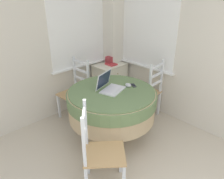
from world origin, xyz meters
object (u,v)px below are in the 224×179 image
object	(u,v)px
round_dining_table	(112,102)
corner_cabinet	(110,82)
laptop	(110,86)
dining_chair_near_back_window	(76,91)
computer_mouse	(128,85)
dining_chair_near_right_window	(147,91)
storage_box	(110,60)
dining_chair_camera_near	(100,152)
cell_phone	(134,85)
book_on_cabinet	(111,64)

from	to	relation	value
round_dining_table	corner_cabinet	size ratio (longest dim) A/B	1.67
corner_cabinet	laptop	bearing A→B (deg)	-133.39
laptop	dining_chair_near_back_window	xyz separation A→B (m)	(-0.01, 0.82, -0.36)
round_dining_table	computer_mouse	xyz separation A→B (m)	(0.26, -0.07, 0.20)
corner_cabinet	dining_chair_near_right_window	bearing A→B (deg)	-87.96
round_dining_table	dining_chair_near_right_window	xyz separation A→B (m)	(0.86, 0.04, -0.13)
storage_box	computer_mouse	bearing A→B (deg)	-120.72
dining_chair_camera_near	laptop	bearing A→B (deg)	39.94
laptop	computer_mouse	size ratio (longest dim) A/B	4.08
round_dining_table	corner_cabinet	bearing A→B (deg)	47.87
dining_chair_camera_near	cell_phone	bearing A→B (deg)	23.22
computer_mouse	book_on_cabinet	size ratio (longest dim) A/B	0.53
laptop	dining_chair_near_right_window	size ratio (longest dim) A/B	0.41
round_dining_table	laptop	bearing A→B (deg)	86.84
cell_phone	dining_chair_near_back_window	bearing A→B (deg)	110.26
dining_chair_near_back_window	corner_cabinet	size ratio (longest dim) A/B	1.37
laptop	cell_phone	world-z (taller)	laptop
dining_chair_near_right_window	corner_cabinet	distance (m)	0.89
laptop	corner_cabinet	xyz separation A→B (m)	(0.83, 0.88, -0.45)
dining_chair_near_back_window	storage_box	distance (m)	0.94
computer_mouse	corner_cabinet	distance (m)	1.22
book_on_cabinet	storage_box	bearing A→B (deg)	60.30
laptop	cell_phone	bearing A→B (deg)	-21.65
cell_phone	laptop	bearing A→B (deg)	158.35
dining_chair_near_back_window	dining_chair_camera_near	size ratio (longest dim) A/B	1.00
round_dining_table	book_on_cabinet	world-z (taller)	round_dining_table
dining_chair_near_back_window	dining_chair_near_right_window	xyz separation A→B (m)	(0.87, -0.83, 0.00)
laptop	cell_phone	distance (m)	0.37
dining_chair_near_right_window	dining_chair_camera_near	world-z (taller)	same
dining_chair_camera_near	book_on_cabinet	size ratio (longest dim) A/B	5.21
round_dining_table	book_on_cabinet	distance (m)	1.21
cell_phone	book_on_cabinet	world-z (taller)	cell_phone
cell_phone	storage_box	xyz separation A→B (m)	(0.52, 1.04, 0.03)
storage_box	cell_phone	bearing A→B (deg)	-116.49
cell_phone	dining_chair_near_right_window	world-z (taller)	dining_chair_near_right_window
cell_phone	dining_chair_camera_near	xyz separation A→B (m)	(-1.03, -0.44, -0.31)
computer_mouse	corner_cabinet	world-z (taller)	computer_mouse
corner_cabinet	storage_box	xyz separation A→B (m)	(0.03, 0.03, 0.43)
laptop	dining_chair_camera_near	bearing A→B (deg)	-140.06
computer_mouse	storage_box	bearing A→B (deg)	59.28
book_on_cabinet	computer_mouse	bearing A→B (deg)	-120.80
computer_mouse	dining_chair_near_right_window	bearing A→B (deg)	9.70
dining_chair_near_back_window	dining_chair_near_right_window	bearing A→B (deg)	-43.53
storage_box	book_on_cabinet	size ratio (longest dim) A/B	0.73
computer_mouse	dining_chair_near_back_window	xyz separation A→B (m)	(-0.27, 0.93, -0.33)
computer_mouse	corner_cabinet	xyz separation A→B (m)	(0.57, 0.99, -0.43)
dining_chair_near_right_window	book_on_cabinet	distance (m)	0.89
dining_chair_camera_near	book_on_cabinet	bearing A→B (deg)	43.07
dining_chair_near_back_window	dining_chair_camera_near	bearing A→B (deg)	-115.83
dining_chair_near_right_window	round_dining_table	bearing A→B (deg)	-177.63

